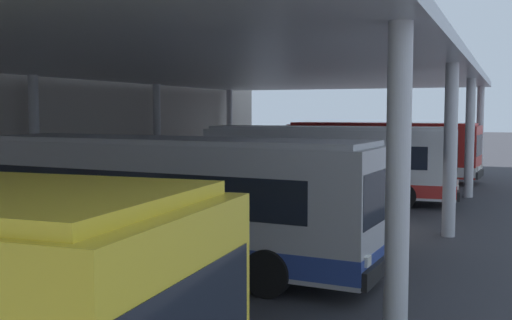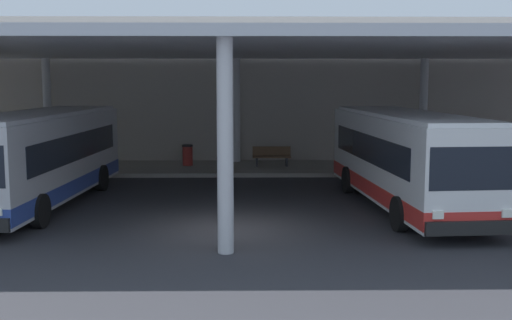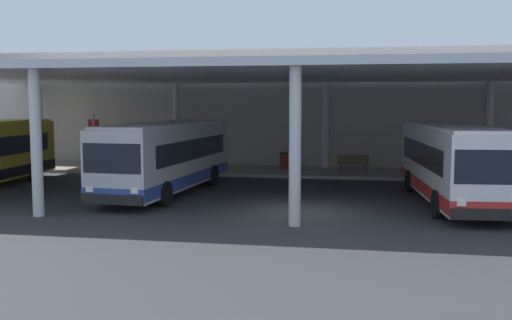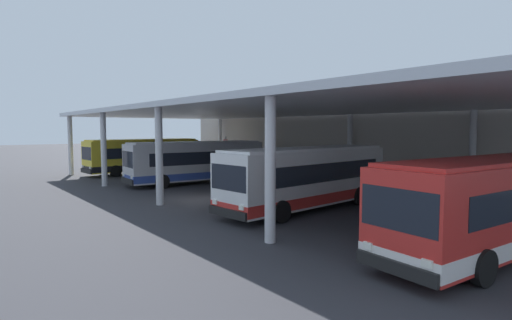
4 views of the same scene
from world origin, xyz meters
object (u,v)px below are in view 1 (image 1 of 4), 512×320
Objects in this scene: bus_second_bay at (169,200)px; bus_middle_bay at (328,162)px; bus_far_bay at (381,150)px; bench_waiting at (96,187)px; trash_bin at (20,198)px.

bus_second_bay and bus_middle_bay have the same top height.
bench_waiting is (-13.18, 9.30, -0.99)m from bus_far_bay.
trash_bin is at bearing 64.41° from bus_second_bay.
bus_second_bay is at bearing 177.47° from bus_middle_bay.
trash_bin is (4.15, 8.66, -0.98)m from bus_second_bay.
bus_middle_bay and bus_far_bay have the same top height.
trash_bin is at bearing 175.29° from bench_waiting.
bus_middle_bay is at bearing -2.53° from bus_second_bay.
bus_second_bay is 5.93× the size of bench_waiting.
bench_waiting is at bearing 114.73° from bus_middle_bay.
bus_second_bay is 21.33m from bus_far_bay.
bench_waiting is at bearing 144.77° from bus_far_bay.
bus_second_bay is 10.88× the size of trash_bin.
bench_waiting is 1.84× the size of trash_bin.
trash_bin is at bearing 131.26° from bus_middle_bay.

